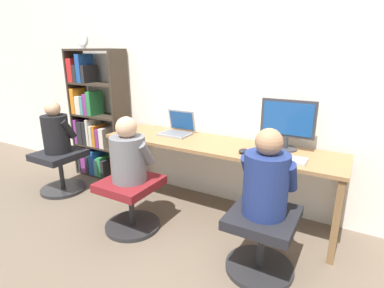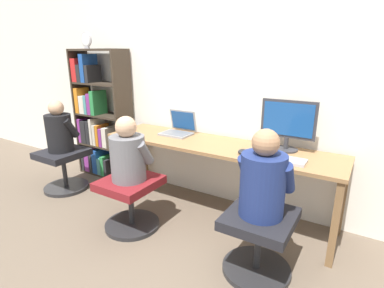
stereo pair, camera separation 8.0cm
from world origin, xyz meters
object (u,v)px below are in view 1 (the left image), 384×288
Objects in this scene: office_chair_left at (261,237)px; desk_clock at (82,40)px; person_near_shelf at (56,131)px; person_at_laptop at (128,154)px; desktop_monitor at (287,124)px; laptop at (177,129)px; bookshelf at (94,122)px; person_at_monitor at (266,179)px; office_chair_right at (131,200)px; office_chair_side at (61,168)px; keyboard at (278,157)px.

office_chair_left is 2.78m from desk_clock.
person_near_shelf is at bearing -90.71° from desk_clock.
desk_clock is (-1.18, 0.67, 0.95)m from person_at_laptop.
desktop_monitor reaches higher than person_at_laptop.
laptop is 0.20× the size of bookshelf.
person_at_monitor is at bearing -30.91° from laptop.
office_chair_right is at bearing -92.94° from laptop.
desk_clock reaches higher than bookshelf.
person_at_laptop is 1.14× the size of office_chair_side.
person_at_monitor is 2.34m from person_near_shelf.
bookshelf reaches higher than desktop_monitor.
person_at_monitor reaches higher than office_chair_right.
office_chair_right is 1.00× the size of office_chair_side.
person_at_monitor is at bearing 1.74° from office_chair_right.
bookshelf is (-2.31, 0.26, -0.03)m from keyboard.
keyboard is at bearing 95.06° from person_at_monitor.
desktop_monitor is 2.31m from bookshelf.
office_chair_right is at bearing -9.14° from office_chair_side.
person_at_laptop is 3.04× the size of desk_clock.
laptop is 0.62× the size of office_chair_right.
desktop_monitor is at bearing 33.91° from person_at_laptop.
desktop_monitor is 1.50× the size of laptop.
person_at_monitor is 1.22× the size of office_chair_side.
office_chair_left is at bearing -16.67° from bookshelf.
office_chair_side is (-0.01, -0.48, -1.36)m from desk_clock.
keyboard is (0.01, -0.27, -0.21)m from desktop_monitor.
desktop_monitor reaches higher than office_chair_right.
desktop_monitor is at bearing 1.93° from desk_clock.
laptop is 0.51× the size of person_at_monitor.
person_at_laptop is (-1.11, -0.74, -0.24)m from desktop_monitor.
office_chair_right is 0.88× the size of person_at_laptop.
bookshelf is 8.51× the size of desk_clock.
office_chair_right is 1.23m from person_at_monitor.
person_near_shelf reaches higher than laptop.
person_at_monitor is at bearing -16.57° from bookshelf.
office_chair_side is (0.01, -0.54, -0.41)m from bookshelf.
desk_clock is (-2.29, 0.20, 0.92)m from keyboard.
laptop is at bearing 148.93° from office_chair_left.
desk_clock is (-2.33, 0.64, 1.36)m from office_chair_left.
keyboard is (1.08, -0.23, -0.04)m from laptop.
person_at_monitor is (1.15, 0.04, 0.44)m from office_chair_right.
person_at_monitor reaches higher than office_chair_left.
desk_clock is at bearing -178.41° from laptop.
person_at_monitor is (0.04, -0.44, -0.01)m from keyboard.
bookshelf is at bearing 148.41° from office_chair_right.
desk_clock is (-2.33, 0.64, 0.93)m from person_at_monitor.
person_at_monitor is at bearing -3.90° from person_near_shelf.
person_near_shelf is at bearing -166.41° from desktop_monitor.
person_at_laptop is at bearing -92.95° from laptop.
desktop_monitor reaches higher than office_chair_side.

